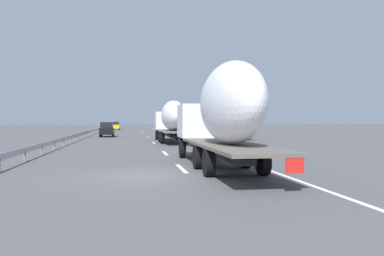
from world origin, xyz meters
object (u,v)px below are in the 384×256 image
at_px(road_sign, 182,119).
at_px(car_yellow_coupe, 116,126).
at_px(car_black_suv, 107,129).
at_px(truck_trailing, 223,112).
at_px(truck_lead, 172,119).

bearing_deg(road_sign, car_yellow_coupe, 16.12).
bearing_deg(car_black_suv, truck_trailing, -168.63).
height_order(truck_trailing, car_black_suv, truck_trailing).
xyz_separation_m(car_black_suv, road_sign, (1.30, -10.10, 1.38)).
bearing_deg(truck_lead, truck_trailing, 180.00).
relative_size(truck_trailing, car_black_suv, 3.45).
bearing_deg(car_yellow_coupe, car_black_suv, -179.83).
relative_size(truck_lead, car_yellow_coupe, 3.30).
bearing_deg(road_sign, truck_lead, 168.39).
height_order(truck_lead, truck_trailing, truck_trailing).
relative_size(car_black_suv, road_sign, 1.20).
xyz_separation_m(car_yellow_coupe, road_sign, (-35.34, -10.21, 1.43)).
bearing_deg(road_sign, car_black_suv, 97.33).
bearing_deg(truck_trailing, truck_lead, -0.00).
distance_m(car_black_suv, road_sign, 10.28).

